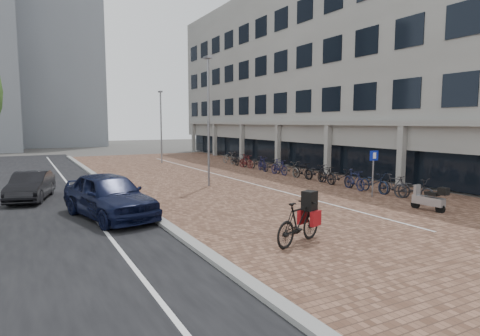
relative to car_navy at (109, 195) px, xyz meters
The scene contains 15 objects.
ground 7.67m from the car_navy, 31.48° to the right, with size 140.00×140.00×0.00m, color #474442.
plaza_brick 11.72m from the car_navy, 43.34° to the left, with size 14.50×42.00×0.04m, color brown.
street_asphalt 8.44m from the car_navy, 107.31° to the left, with size 8.00×50.00×0.03m, color black.
curb 8.18m from the car_navy, 80.10° to the left, with size 0.35×42.00×0.14m, color gray.
lane_line 8.08m from the car_navy, 93.57° to the left, with size 0.12×44.00×0.00m, color white.
parking_line 11.86m from the car_navy, 42.67° to the left, with size 0.10×30.00×0.00m, color white.
office_building 24.11m from the car_navy, 31.69° to the left, with size 8.40×40.00×15.00m.
car_navy is the anchor object (origin of this frame).
car_dark 5.76m from the car_navy, 115.09° to the left, with size 1.36×3.90×1.29m, color black.
hero_bike 7.22m from the car_navy, 54.91° to the right, with size 2.17×1.28×1.48m.
scooter_front 12.23m from the car_navy, 22.90° to the right, with size 0.46×1.48×1.02m, color #9C9BA0, non-canonical shape.
parking_sign 11.73m from the car_navy, ahead, with size 0.46×0.11×2.19m.
lamp_near 8.41m from the car_navy, 39.12° to the left, with size 0.12×0.12×6.90m, color slate.
lamp_far 20.46m from the car_navy, 67.26° to the left, with size 0.12×0.12×6.06m, color gray.
bike_row 14.00m from the car_navy, 26.39° to the left, with size 1.18×20.42×1.05m.
Camera 1 is at (-9.23, -11.16, 3.48)m, focal length 30.53 mm.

